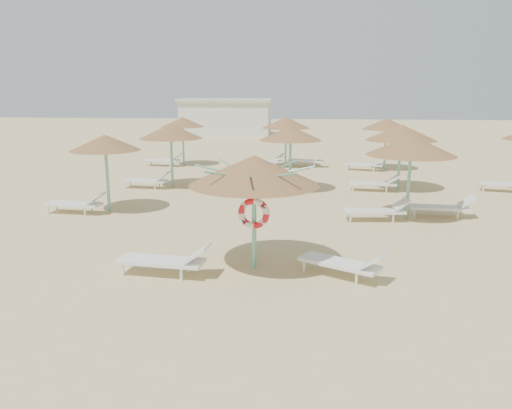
{
  "coord_description": "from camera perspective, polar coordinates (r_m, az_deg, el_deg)",
  "views": [
    {
      "loc": [
        1.0,
        -10.91,
        4.15
      ],
      "look_at": [
        -0.13,
        1.27,
        1.3
      ],
      "focal_mm": 35.0,
      "sensor_mm": 36.0,
      "label": 1
    }
  ],
  "objects": [
    {
      "name": "palapa_field",
      "position": [
        21.15,
        8.7,
        7.96
      ],
      "size": [
        19.62,
        14.11,
        2.72
      ],
      "color": "#6CBCA6",
      "rests_on": "ground"
    },
    {
      "name": "main_palapa",
      "position": [
        11.34,
        -0.21,
        3.86
      ],
      "size": [
        2.99,
        2.99,
        2.68
      ],
      "color": "#6CBCA6",
      "rests_on": "ground"
    },
    {
      "name": "service_hut",
      "position": [
        46.51,
        -3.43,
        9.98
      ],
      "size": [
        8.4,
        4.4,
        3.25
      ],
      "color": "silver",
      "rests_on": "ground"
    },
    {
      "name": "lounger_main_b",
      "position": [
        11.4,
        10.13,
        -6.61
      ],
      "size": [
        2.01,
        1.52,
        0.72
      ],
      "rotation": [
        0.0,
        0.0,
        -0.53
      ],
      "color": "white",
      "rests_on": "ground"
    },
    {
      "name": "lounger_main_a",
      "position": [
        11.53,
        -10.13,
        -6.26
      ],
      "size": [
        2.16,
        0.86,
        0.76
      ],
      "rotation": [
        0.0,
        0.0,
        -0.11
      ],
      "color": "white",
      "rests_on": "ground"
    },
    {
      "name": "ground",
      "position": [
        11.72,
        0.06,
        -7.63
      ],
      "size": [
        120.0,
        120.0,
        0.0
      ],
      "primitive_type": "plane",
      "color": "#D5BA82",
      "rests_on": "ground"
    }
  ]
}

